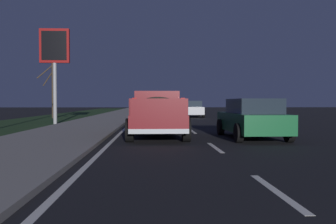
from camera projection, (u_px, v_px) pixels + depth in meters
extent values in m
plane|color=black|center=(177.00, 120.00, 27.53)|extent=(144.00, 144.00, 0.00)
cube|color=gray|center=(104.00, 120.00, 27.27)|extent=(108.00, 4.00, 0.12)
cube|color=#1E3819|center=(38.00, 121.00, 27.05)|extent=(108.00, 6.00, 0.01)
cube|color=silver|center=(276.00, 191.00, 5.54)|extent=(2.40, 0.14, 0.01)
cube|color=silver|center=(215.00, 147.00, 10.93)|extent=(2.40, 0.14, 0.01)
cube|color=silver|center=(193.00, 131.00, 16.96)|extent=(2.40, 0.14, 0.01)
cube|color=silver|center=(183.00, 124.00, 22.29)|extent=(2.40, 0.14, 0.01)
cube|color=silver|center=(176.00, 119.00, 28.97)|extent=(2.40, 0.14, 0.01)
cube|color=silver|center=(172.00, 117.00, 34.41)|extent=(2.40, 0.14, 0.01)
cube|color=silver|center=(169.00, 114.00, 41.22)|extent=(2.40, 0.14, 0.01)
cube|color=silver|center=(167.00, 113.00, 47.06)|extent=(2.40, 0.14, 0.01)
cube|color=silver|center=(165.00, 112.00, 53.46)|extent=(2.40, 0.14, 0.01)
cube|color=silver|center=(164.00, 111.00, 59.20)|extent=(2.40, 0.14, 0.01)
cube|color=silver|center=(163.00, 110.00, 64.55)|extent=(2.40, 0.14, 0.01)
cube|color=silver|center=(162.00, 109.00, 69.77)|extent=(2.40, 0.14, 0.01)
cube|color=silver|center=(161.00, 109.00, 76.05)|extent=(2.40, 0.14, 0.01)
cube|color=silver|center=(134.00, 120.00, 27.38)|extent=(108.00, 0.14, 0.01)
cube|color=maroon|center=(157.00, 120.00, 14.24)|extent=(5.41, 2.03, 0.60)
cube|color=maroon|center=(157.00, 102.00, 15.41)|extent=(2.17, 1.85, 0.90)
cube|color=#1E2833|center=(157.00, 101.00, 14.36)|extent=(0.05, 1.44, 0.50)
cube|color=maroon|center=(132.00, 106.00, 13.10)|extent=(3.02, 0.10, 0.56)
cube|color=maroon|center=(183.00, 106.00, 13.19)|extent=(3.02, 0.10, 0.56)
cube|color=maroon|center=(159.00, 107.00, 11.57)|extent=(0.09, 1.88, 0.56)
cube|color=silver|center=(159.00, 131.00, 11.59)|extent=(0.13, 2.00, 0.16)
cube|color=red|center=(134.00, 101.00, 11.53)|extent=(0.06, 0.14, 0.20)
cube|color=red|center=(183.00, 101.00, 11.61)|extent=(0.06, 0.14, 0.20)
ellipsoid|color=#4C422D|center=(158.00, 105.00, 13.14)|extent=(2.60, 1.53, 0.64)
sphere|color=silver|center=(148.00, 109.00, 13.63)|extent=(0.40, 0.40, 0.40)
sphere|color=beige|center=(166.00, 110.00, 12.57)|extent=(0.34, 0.34, 0.34)
cylinder|color=black|center=(134.00, 124.00, 15.98)|extent=(0.84, 0.28, 0.84)
cylinder|color=black|center=(178.00, 124.00, 16.08)|extent=(0.84, 0.28, 0.84)
cylinder|color=black|center=(130.00, 130.00, 12.42)|extent=(0.84, 0.28, 0.84)
cylinder|color=black|center=(186.00, 130.00, 12.52)|extent=(0.84, 0.28, 0.84)
cube|color=navy|center=(153.00, 115.00, 21.34)|extent=(4.42, 1.86, 0.70)
cube|color=#1E2833|center=(153.00, 105.00, 21.07)|extent=(2.49, 1.62, 0.56)
cylinder|color=black|center=(139.00, 119.00, 22.78)|extent=(0.68, 0.22, 0.68)
cylinder|color=black|center=(167.00, 119.00, 22.89)|extent=(0.68, 0.22, 0.68)
cylinder|color=black|center=(138.00, 121.00, 19.80)|extent=(0.68, 0.22, 0.68)
cylinder|color=black|center=(170.00, 121.00, 19.90)|extent=(0.68, 0.22, 0.68)
cube|color=red|center=(154.00, 116.00, 19.19)|extent=(0.10, 1.51, 0.10)
cube|color=#14592D|center=(251.00, 122.00, 13.74)|extent=(4.43, 1.87, 0.70)
cube|color=#1E2833|center=(253.00, 106.00, 13.47)|extent=(2.49, 1.62, 0.56)
cylinder|color=black|center=(221.00, 127.00, 15.19)|extent=(0.68, 0.22, 0.68)
cylinder|color=black|center=(262.00, 127.00, 15.30)|extent=(0.68, 0.22, 0.68)
cylinder|color=black|center=(239.00, 133.00, 12.20)|extent=(0.68, 0.22, 0.68)
cylinder|color=black|center=(289.00, 133.00, 12.31)|extent=(0.68, 0.22, 0.68)
cube|color=red|center=(271.00, 124.00, 11.59)|extent=(0.10, 1.51, 0.10)
cube|color=#9E845B|center=(156.00, 109.00, 41.47)|extent=(4.41, 1.83, 0.70)
cube|color=#1E2833|center=(156.00, 104.00, 41.20)|extent=(2.48, 1.60, 0.56)
cylinder|color=black|center=(148.00, 111.00, 42.92)|extent=(0.68, 0.22, 0.68)
cylinder|color=black|center=(163.00, 111.00, 43.01)|extent=(0.68, 0.22, 0.68)
cylinder|color=black|center=(148.00, 112.00, 39.93)|extent=(0.68, 0.22, 0.68)
cylinder|color=black|center=(164.00, 112.00, 40.03)|extent=(0.68, 0.22, 0.68)
cube|color=red|center=(156.00, 109.00, 39.32)|extent=(0.09, 1.51, 0.10)
cube|color=#B2B5BA|center=(192.00, 110.00, 33.47)|extent=(4.42, 1.86, 0.70)
cube|color=#1E2833|center=(192.00, 104.00, 33.21)|extent=(2.49, 1.62, 0.56)
cylinder|color=black|center=(181.00, 113.00, 34.92)|extent=(0.68, 0.22, 0.68)
cylinder|color=black|center=(199.00, 113.00, 35.03)|extent=(0.68, 0.22, 0.68)
cylinder|color=black|center=(184.00, 114.00, 31.94)|extent=(0.68, 0.22, 0.68)
cylinder|color=black|center=(203.00, 114.00, 32.04)|extent=(0.68, 0.22, 0.68)
cube|color=red|center=(195.00, 110.00, 31.33)|extent=(0.10, 1.51, 0.10)
cylinder|color=#99999E|center=(55.00, 76.00, 22.82)|extent=(0.24, 0.24, 6.16)
cube|color=maroon|center=(55.00, 46.00, 22.76)|extent=(0.24, 1.90, 2.20)
cube|color=black|center=(54.00, 45.00, 22.63)|extent=(0.04, 1.60, 1.87)
cylinder|color=#423323|center=(53.00, 91.00, 31.12)|extent=(0.28, 0.28, 4.86)
cylinder|color=#423323|center=(55.00, 75.00, 30.82)|extent=(0.61, 0.54, 0.90)
cylinder|color=#423323|center=(45.00, 72.00, 30.82)|extent=(0.46, 1.35, 1.29)
cylinder|color=#423323|center=(48.00, 78.00, 31.17)|extent=(0.28, 1.02, 1.39)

